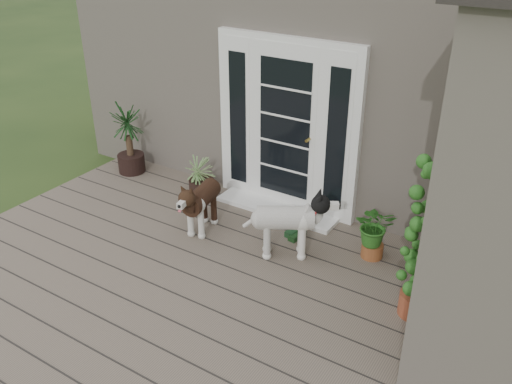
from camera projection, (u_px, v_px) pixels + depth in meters
The scene contains 14 objects.
deck at pixel (192, 305), 5.39m from camera, with size 6.20×4.60×0.12m, color #6B5B4C.
house_main at pixel (369, 63), 7.87m from camera, with size 7.40×4.00×3.10m, color #665E54.
door_unit at pixel (286, 126), 6.60m from camera, with size 1.90×0.14×2.15m, color white.
door_step at pixel (277, 209), 6.94m from camera, with size 1.60×0.40×0.05m, color white.
brindle_dog at pixel (202, 206), 6.39m from camera, with size 0.33×0.77×0.64m, color #382114, non-canonical shape.
white_dog at pixel (285, 228), 5.91m from camera, with size 0.36×0.83×0.69m, color white, non-canonical shape.
spider_plant at pixel (201, 175), 7.19m from camera, with size 0.56×0.56×0.60m, color #8DAA68, non-canonical shape.
yucca at pixel (129, 138), 7.73m from camera, with size 0.73×0.73×1.05m, color black, non-canonical shape.
herb_a at pixel (374, 235), 5.91m from camera, with size 0.43×0.43×0.55m, color #20661D.
herb_b at pixel (444, 249), 5.70m from camera, with size 0.34×0.34×0.51m, color #1C621E.
herb_c at pixel (490, 250), 5.61m from camera, with size 0.39×0.39×0.61m, color #19581A.
sapling at pixel (426, 240), 4.81m from camera, with size 0.49×0.49×1.65m, color #18541A, non-canonical shape.
clog_left at pixel (295, 230), 6.43m from camera, with size 0.15×0.31×0.09m, color #16371B, non-canonical shape.
clog_right at pixel (297, 235), 6.35m from camera, with size 0.13×0.28×0.08m, color #153515, non-canonical shape.
Camera 1 is at (2.81, -2.85, 3.56)m, focal length 38.28 mm.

